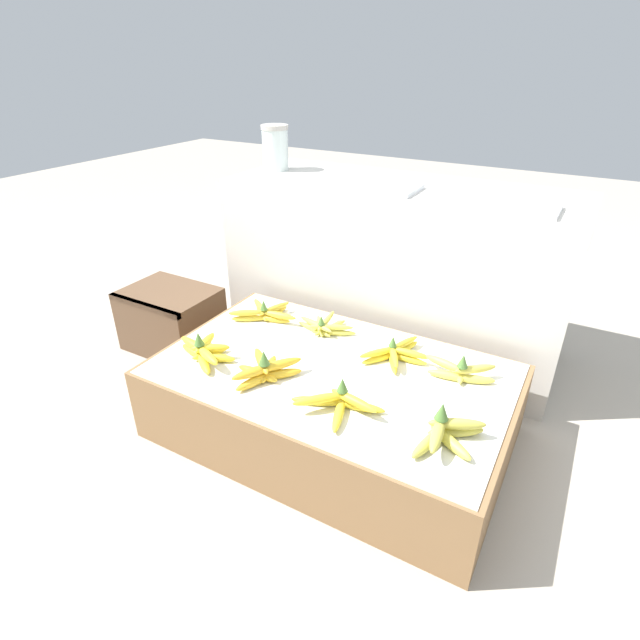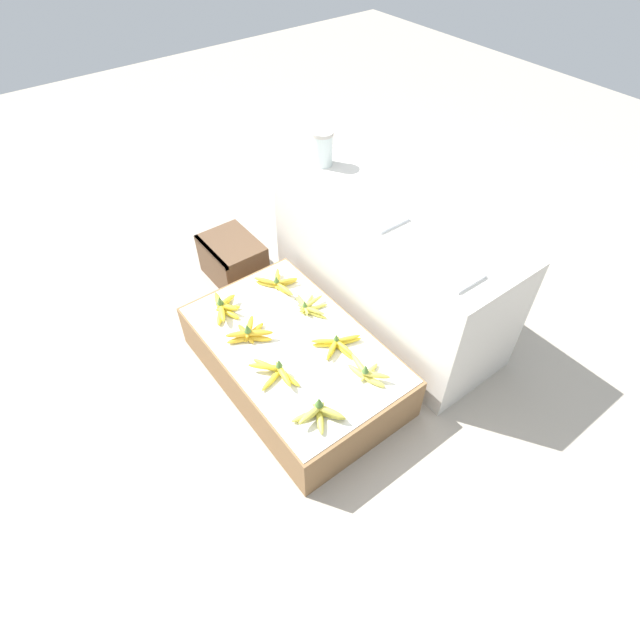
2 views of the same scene
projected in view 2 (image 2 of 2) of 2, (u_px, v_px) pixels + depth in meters
The scene contains 15 objects.
ground_plane at pixel (295, 376), 2.70m from camera, with size 10.00×10.00×0.00m, color #A89E8E.
display_platform at pixel (294, 360), 2.60m from camera, with size 1.17×0.71×0.27m.
back_vendor_table at pixel (389, 268), 2.77m from camera, with size 1.43×0.55×0.72m.
wooden_crate at pixel (233, 260), 3.17m from camera, with size 0.40×0.30×0.28m.
banana_bunch_front_left at pixel (224, 307), 2.64m from camera, with size 0.23×0.19×0.11m.
banana_bunch_front_midleft at pixel (249, 333), 2.51m from camera, with size 0.20×0.23×0.11m.
banana_bunch_front_midright at pixel (275, 372), 2.34m from camera, with size 0.27×0.17×0.10m.
banana_bunch_front_right at pixel (319, 413), 2.17m from camera, with size 0.16×0.21×0.11m.
banana_bunch_middle_left at pixel (278, 283), 2.78m from camera, with size 0.26×0.21×0.09m.
banana_bunch_middle_midleft at pixel (309, 307), 2.65m from camera, with size 0.24×0.17×0.08m.
banana_bunch_middle_midright at pixel (337, 345), 2.46m from camera, with size 0.22×0.24×0.08m.
banana_bunch_middle_right at pixel (367, 372), 2.33m from camera, with size 0.24×0.14×0.10m.
glass_jar at pixel (322, 148), 2.78m from camera, with size 0.12×0.12×0.19m.
foam_tray_white at pixel (452, 271), 2.19m from camera, with size 0.23×0.18×0.02m.
foam_tray_dark at pixel (377, 214), 2.49m from camera, with size 0.27×0.19×0.02m.
Camera 2 is at (1.40, -0.90, 2.15)m, focal length 28.00 mm.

